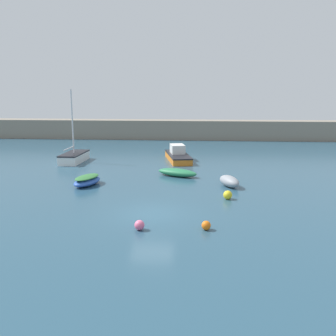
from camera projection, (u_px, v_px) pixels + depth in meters
ground_plane at (152, 215)px, 21.79m from camera, size 120.00×120.00×0.20m
harbor_breakwater at (179, 130)px, 54.67m from camera, size 67.78×3.03×2.75m
rowboat_white_midwater at (177, 172)px, 31.12m from camera, size 3.69×2.52×0.64m
rowboat_with_red_cover at (87, 180)px, 28.16m from camera, size 2.20×3.10×0.75m
sailboat_tall_mast at (74, 157)px, 37.23m from camera, size 1.93×4.81×7.14m
dinghy_near_pier at (229, 181)px, 27.78m from camera, size 1.88×2.55×0.81m
motorboat_with_cabin at (178, 155)px, 38.06m from camera, size 3.13×6.16×1.59m
mooring_buoy_yellow at (228, 195)px, 24.54m from camera, size 0.59×0.59×0.59m
mooring_buoy_orange at (206, 225)px, 19.17m from camera, size 0.48×0.48×0.48m
mooring_buoy_pink at (139, 225)px, 19.15m from camera, size 0.52×0.52×0.52m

